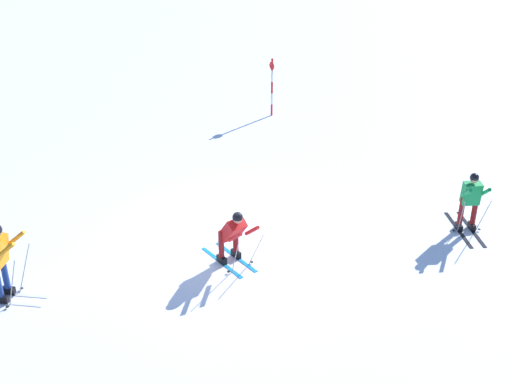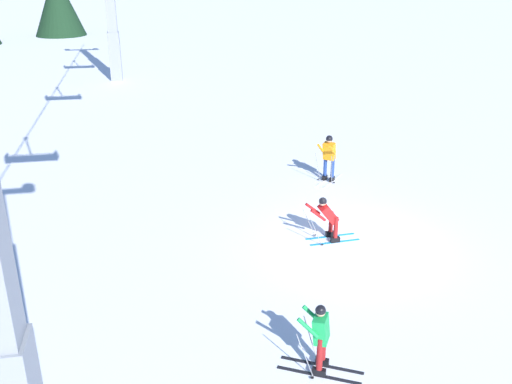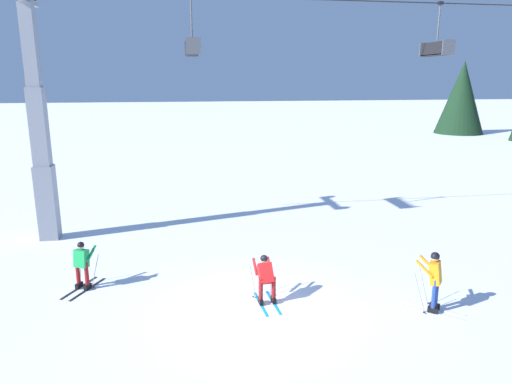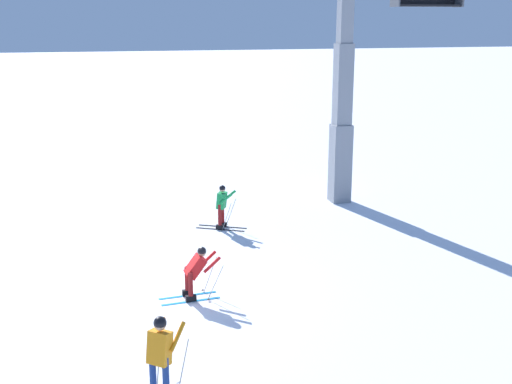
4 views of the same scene
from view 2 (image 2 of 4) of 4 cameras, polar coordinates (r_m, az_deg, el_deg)
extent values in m
plane|color=white|center=(17.45, 9.64, -5.15)|extent=(260.00, 260.00, 0.00)
cube|color=#198CCC|center=(17.51, 7.75, -4.90)|extent=(0.20, 1.57, 0.01)
cube|color=black|center=(17.47, 7.77, -4.65)|extent=(0.13, 0.29, 0.16)
cylinder|color=maroon|center=(17.29, 7.84, -3.46)|extent=(0.13, 0.13, 0.65)
cube|color=#198CCC|center=(17.84, 7.28, -4.33)|extent=(0.20, 1.57, 0.01)
cube|color=black|center=(17.80, 7.30, -4.09)|extent=(0.13, 0.29, 0.16)
cylinder|color=maroon|center=(17.62, 7.36, -2.91)|extent=(0.13, 0.13, 0.65)
cube|color=red|center=(17.22, 7.09, -2.07)|extent=(0.46, 0.60, 0.63)
sphere|color=tan|center=(17.01, 6.57, -1.02)|extent=(0.22, 0.22, 0.22)
sphere|color=black|center=(17.00, 6.57, -0.91)|extent=(0.23, 0.23, 0.23)
cylinder|color=red|center=(16.86, 6.12, -2.28)|extent=(0.12, 0.49, 0.43)
cylinder|color=gray|center=(17.06, 5.98, -4.08)|extent=(0.18, 0.49, 1.11)
cylinder|color=black|center=(17.24, 6.53, -5.14)|extent=(0.07, 0.07, 0.01)
cylinder|color=red|center=(17.25, 5.60, -1.66)|extent=(0.12, 0.49, 0.43)
cylinder|color=gray|center=(17.52, 5.36, -3.30)|extent=(0.11, 0.50, 1.11)
cylinder|color=black|center=(17.77, 5.80, -4.21)|extent=(0.07, 0.07, 0.01)
cube|color=gray|center=(40.32, -13.66, 12.80)|extent=(0.74, 0.74, 3.12)
cube|color=gray|center=(39.94, -14.09, 17.20)|extent=(0.62, 0.62, 3.12)
cube|color=white|center=(22.05, 7.45, 1.07)|extent=(1.37, 1.19, 0.01)
cube|color=black|center=(22.02, 7.46, 1.28)|extent=(0.28, 0.27, 0.16)
cylinder|color=navy|center=(21.84, 7.53, 2.53)|extent=(0.13, 0.13, 0.86)
cube|color=white|center=(22.16, 6.74, 1.22)|extent=(1.37, 1.19, 0.01)
cube|color=black|center=(22.13, 6.75, 1.43)|extent=(0.28, 0.27, 0.16)
cylinder|color=navy|center=(21.95, 6.81, 2.67)|extent=(0.13, 0.13, 0.86)
cube|color=orange|center=(21.66, 7.19, 4.00)|extent=(0.54, 0.55, 0.67)
sphere|color=tan|center=(21.48, 7.20, 5.12)|extent=(0.23, 0.23, 0.23)
sphere|color=black|center=(21.47, 7.20, 5.21)|extent=(0.25, 0.25, 0.25)
cylinder|color=orange|center=(21.29, 7.48, 4.08)|extent=(0.45, 0.40, 0.45)
cylinder|color=gray|center=(21.47, 7.44, 2.13)|extent=(0.37, 0.20, 1.24)
cylinder|color=black|center=(21.80, 7.66, 0.93)|extent=(0.07, 0.07, 0.01)
cylinder|color=orange|center=(21.46, 6.35, 4.29)|extent=(0.45, 0.40, 0.45)
cylinder|color=gray|center=(21.68, 6.10, 2.39)|extent=(0.25, 0.34, 1.24)
cylinder|color=black|center=(22.03, 6.13, 1.25)|extent=(0.07, 0.07, 0.01)
cube|color=black|center=(12.53, 6.16, -17.45)|extent=(0.89, 1.60, 0.01)
cube|color=black|center=(12.47, 6.18, -17.15)|extent=(0.23, 0.30, 0.16)
cylinder|color=maroon|center=(12.18, 6.27, -15.50)|extent=(0.13, 0.13, 0.75)
cube|color=black|center=(12.78, 6.48, -16.52)|extent=(0.89, 1.60, 0.01)
cube|color=black|center=(12.72, 6.50, -16.22)|extent=(0.23, 0.30, 0.16)
cylinder|color=maroon|center=(12.44, 6.59, -14.59)|extent=(0.13, 0.13, 0.75)
cube|color=green|center=(12.03, 6.40, -13.20)|extent=(0.52, 0.47, 0.58)
sphere|color=tan|center=(11.80, 6.35, -11.61)|extent=(0.20, 0.20, 0.20)
sphere|color=black|center=(11.79, 6.36, -11.47)|extent=(0.22, 0.22, 0.22)
cylinder|color=green|center=(11.80, 5.10, -13.14)|extent=(0.29, 0.45, 0.40)
cylinder|color=gray|center=(12.16, 4.83, -15.74)|extent=(0.11, 0.39, 1.06)
cylinder|color=black|center=(12.39, 5.54, -17.67)|extent=(0.07, 0.07, 0.01)
cylinder|color=green|center=(12.17, 5.59, -11.92)|extent=(0.29, 0.45, 0.40)
cylinder|color=gray|center=(12.59, 5.41, -14.24)|extent=(0.28, 0.31, 1.06)
cylinder|color=black|center=(12.88, 6.17, -15.87)|extent=(0.07, 0.07, 0.01)
cone|color=black|center=(63.97, -18.87, 17.12)|extent=(5.01, 5.01, 6.24)
camera|label=1|loc=(22.09, -27.79, 20.80)|focal=45.98mm
camera|label=3|loc=(21.51, 45.60, 12.15)|focal=32.50mm
camera|label=4|loc=(31.63, 3.28, 21.15)|focal=45.68mm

